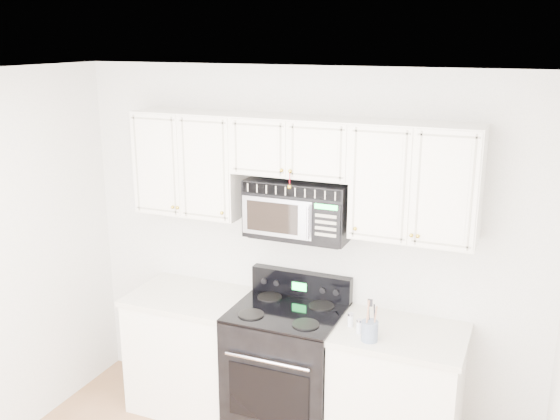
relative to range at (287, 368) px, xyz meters
The scene contains 9 objects.
room 1.65m from the range, 90.03° to the right, with size 3.51×3.51×2.61m.
base_cabinet_left 0.80m from the range, behind, with size 0.86×0.65×0.92m.
base_cabinet_right 0.80m from the range, ahead, with size 0.86×0.65×0.92m.
range is the anchor object (origin of this frame).
upper_cabinets 1.46m from the range, 90.30° to the left, with size 2.44×0.37×0.75m.
microwave 1.17m from the range, 75.79° to the left, with size 0.72×0.41×0.40m.
utensil_crock 0.84m from the range, 16.67° to the right, with size 0.11×0.11×0.29m.
shaker_salt 0.68m from the range, ahead, with size 0.04×0.04×0.09m.
shaker_pepper 0.75m from the range, 12.03° to the right, with size 0.04×0.04×0.10m.
Camera 1 is at (1.50, -2.30, 2.79)m, focal length 40.00 mm.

